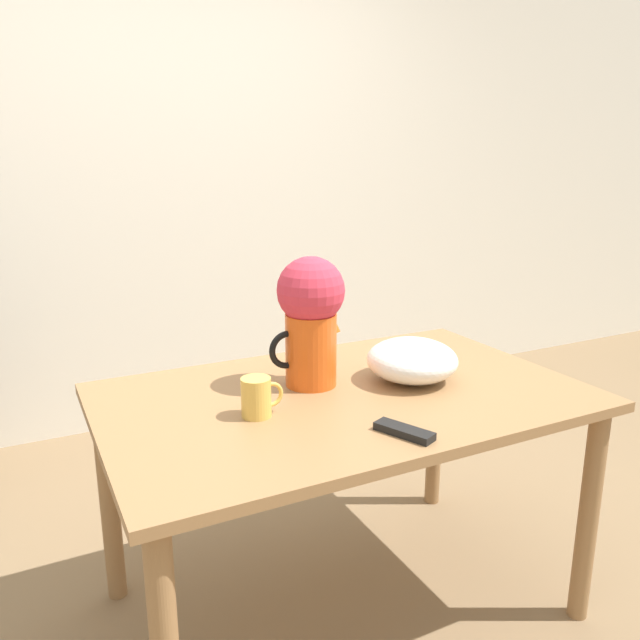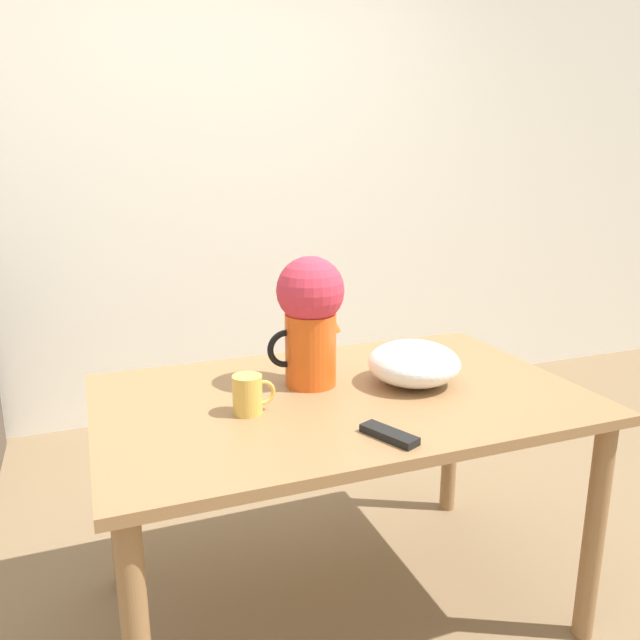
{
  "view_description": "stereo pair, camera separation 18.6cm",
  "coord_description": "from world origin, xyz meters",
  "views": [
    {
      "loc": [
        -0.79,
        -1.57,
        1.4
      ],
      "look_at": [
        0.03,
        0.03,
        0.93
      ],
      "focal_mm": 35.0,
      "sensor_mm": 36.0,
      "label": 1
    },
    {
      "loc": [
        -0.62,
        -1.65,
        1.4
      ],
      "look_at": [
        0.03,
        0.03,
        0.93
      ],
      "focal_mm": 35.0,
      "sensor_mm": 36.0,
      "label": 2
    }
  ],
  "objects": [
    {
      "name": "white_bowl",
      "position": [
        0.3,
        -0.07,
        0.79
      ],
      "size": [
        0.28,
        0.28,
        0.13
      ],
      "color": "white",
      "rests_on": "table"
    },
    {
      "name": "flower_vase",
      "position": [
        0.0,
        0.03,
        0.96
      ],
      "size": [
        0.24,
        0.2,
        0.39
      ],
      "color": "#E05619",
      "rests_on": "table"
    },
    {
      "name": "table",
      "position": [
        0.06,
        -0.07,
        0.64
      ],
      "size": [
        1.4,
        0.88,
        0.73
      ],
      "color": "olive",
      "rests_on": "ground_plane"
    },
    {
      "name": "ground_plane",
      "position": [
        0.0,
        0.0,
        0.0
      ],
      "size": [
        12.0,
        12.0,
        0.0
      ],
      "primitive_type": "plane",
      "color": "#7F6647"
    },
    {
      "name": "coffee_mug",
      "position": [
        -0.23,
        -0.12,
        0.78
      ],
      "size": [
        0.12,
        0.08,
        0.11
      ],
      "color": "gold",
      "rests_on": "table"
    },
    {
      "name": "remote_control",
      "position": [
        0.05,
        -0.39,
        0.74
      ],
      "size": [
        0.11,
        0.16,
        0.02
      ],
      "color": "black",
      "rests_on": "table"
    },
    {
      "name": "wall_back",
      "position": [
        0.0,
        1.7,
        1.3
      ],
      "size": [
        8.0,
        0.05,
        2.6
      ],
      "color": "silver",
      "rests_on": "ground_plane"
    }
  ]
}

